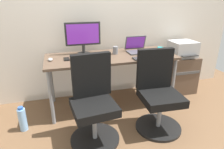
{
  "coord_description": "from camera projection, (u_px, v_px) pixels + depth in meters",
  "views": [
    {
      "loc": [
        -0.69,
        -2.48,
        1.48
      ],
      "look_at": [
        0.0,
        -0.05,
        0.48
      ],
      "focal_mm": 31.44,
      "sensor_mm": 36.0,
      "label": 1
    }
  ],
  "objects": [
    {
      "name": "desk",
      "position": [
        111.0,
        60.0,
        2.69
      ],
      "size": [
        1.75,
        0.68,
        0.74
      ],
      "color": "brown",
      "rests_on": "ground"
    },
    {
      "name": "ground_plane",
      "position": [
        111.0,
        103.0,
        2.94
      ],
      "size": [
        5.28,
        5.28,
        0.0
      ],
      "primitive_type": "plane",
      "color": "brown"
    },
    {
      "name": "mouse_by_laptop",
      "position": [
        102.0,
        57.0,
        2.55
      ],
      "size": [
        0.06,
        0.1,
        0.03
      ],
      "primitive_type": "ellipsoid",
      "color": "#B7B7B7",
      "rests_on": "desk"
    },
    {
      "name": "side_cabinet",
      "position": [
        179.0,
        74.0,
        3.24
      ],
      "size": [
        0.46,
        0.43,
        0.6
      ],
      "color": "brown",
      "rests_on": "ground"
    },
    {
      "name": "open_laptop",
      "position": [
        137.0,
        48.0,
        2.83
      ],
      "size": [
        0.31,
        0.28,
        0.22
      ],
      "color": "#4C4C51",
      "rests_on": "desk"
    },
    {
      "name": "phone_near_monitor",
      "position": [
        67.0,
        59.0,
        2.5
      ],
      "size": [
        0.07,
        0.14,
        0.01
      ],
      "primitive_type": "cube",
      "color": "black",
      "rests_on": "desk"
    },
    {
      "name": "desktop_monitor",
      "position": [
        83.0,
        36.0,
        2.67
      ],
      "size": [
        0.48,
        0.18,
        0.43
      ],
      "color": "#262626",
      "rests_on": "desk"
    },
    {
      "name": "keyboard_by_monitor",
      "position": [
        87.0,
        63.0,
        2.33
      ],
      "size": [
        0.34,
        0.12,
        0.02
      ],
      "primitive_type": "cube",
      "color": "#2D2D2D",
      "rests_on": "desk"
    },
    {
      "name": "office_chair_right",
      "position": [
        158.0,
        94.0,
        2.28
      ],
      "size": [
        0.54,
        0.54,
        0.94
      ],
      "color": "black",
      "rests_on": "ground"
    },
    {
      "name": "water_bottle_on_floor",
      "position": [
        23.0,
        119.0,
        2.29
      ],
      "size": [
        0.09,
        0.09,
        0.31
      ],
      "color": "#8CBFF2",
      "rests_on": "ground"
    },
    {
      "name": "office_chair_left",
      "position": [
        93.0,
        103.0,
        2.09
      ],
      "size": [
        0.54,
        0.54,
        0.94
      ],
      "color": "black",
      "rests_on": "ground"
    },
    {
      "name": "keyboard_by_laptop",
      "position": [
        146.0,
        58.0,
        2.53
      ],
      "size": [
        0.34,
        0.12,
        0.02
      ],
      "primitive_type": "cube",
      "color": "#2D2D2D",
      "rests_on": "desk"
    },
    {
      "name": "pen_cup",
      "position": [
        115.0,
        50.0,
        2.73
      ],
      "size": [
        0.07,
        0.07,
        0.1
      ],
      "primitive_type": "cylinder",
      "color": "slate",
      "rests_on": "desk"
    },
    {
      "name": "coffee_mug",
      "position": [
        160.0,
        50.0,
        2.74
      ],
      "size": [
        0.08,
        0.08,
        0.09
      ],
      "primitive_type": "cylinder",
      "color": "teal",
      "rests_on": "desk"
    },
    {
      "name": "printer",
      "position": [
        183.0,
        49.0,
        3.09
      ],
      "size": [
        0.38,
        0.4,
        0.24
      ],
      "color": "#B7B7B7",
      "rests_on": "side_cabinet"
    },
    {
      "name": "back_wall",
      "position": [
        103.0,
        10.0,
        2.84
      ],
      "size": [
        4.4,
        0.04,
        2.6
      ],
      "primitive_type": "cube",
      "color": "silver",
      "rests_on": "ground"
    },
    {
      "name": "mouse_by_monitor",
      "position": [
        50.0,
        59.0,
        2.45
      ],
      "size": [
        0.06,
        0.1,
        0.03
      ],
      "primitive_type": "ellipsoid",
      "color": "#B7B7B7",
      "rests_on": "desk"
    }
  ]
}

